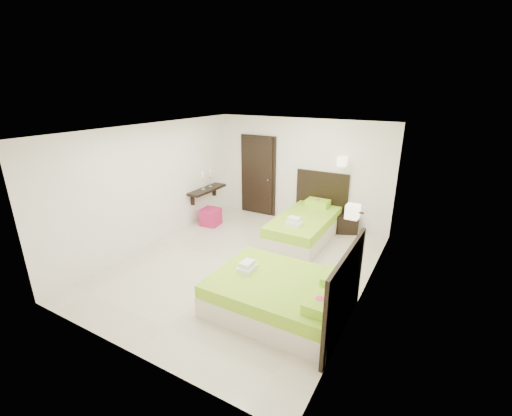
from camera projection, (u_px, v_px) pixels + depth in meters
The scene contains 7 objects.
floor at pixel (244, 264), 6.71m from camera, with size 5.50×5.50×0.00m, color beige.
bed_single at pixel (306, 225), 7.76m from camera, with size 1.31×2.19×1.80m.
bed_double at pixel (284, 295), 5.20m from camera, with size 2.05×1.74×1.69m.
nightstand at pixel (346, 223), 8.17m from camera, with size 0.49×0.43×0.43m, color black.
ottoman at pixel (211, 217), 8.58m from camera, with size 0.43×0.43×0.43m, color #A5164B.
door at pixel (258, 176), 9.13m from camera, with size 1.02×0.15×2.14m.
console_shelf at pixel (207, 190), 8.72m from camera, with size 0.35×1.20×0.78m.
Camera 1 is at (3.15, -5.06, 3.28)m, focal length 24.00 mm.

